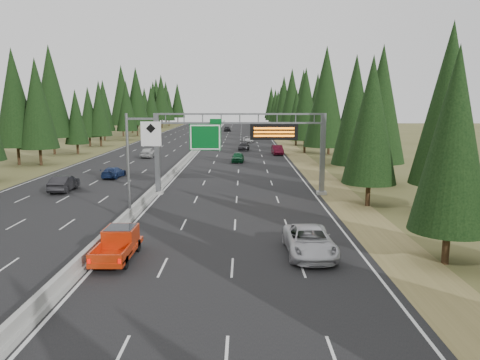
{
  "coord_description": "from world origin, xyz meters",
  "views": [
    {
      "loc": [
        8.57,
        -9.54,
        8.81
      ],
      "look_at": [
        8.39,
        20.0,
        3.95
      ],
      "focal_mm": 35.0,
      "sensor_mm": 36.0,
      "label": 1
    }
  ],
  "objects": [
    {
      "name": "car_ahead_green",
      "position": [
        7.82,
        60.18,
        0.82
      ],
      "size": [
        1.96,
        4.4,
        1.47
      ],
      "primitive_type": "imported",
      "rotation": [
        0.0,
        0.0,
        -0.05
      ],
      "color": "#13552D",
      "rests_on": "road"
    },
    {
      "name": "hov_sign_pole",
      "position": [
        0.58,
        24.97,
        4.72
      ],
      "size": [
        2.8,
        0.5,
        8.0
      ],
      "color": "slate",
      "rests_on": "road"
    },
    {
      "name": "tree_row_right",
      "position": [
        22.17,
        67.64,
        8.94
      ],
      "size": [
        11.33,
        242.83,
        18.6
      ],
      "color": "black",
      "rests_on": "ground"
    },
    {
      "name": "shoulder_right",
      "position": [
        17.8,
        80.0,
        0.03
      ],
      "size": [
        3.6,
        260.0,
        0.06
      ],
      "primitive_type": "cube",
      "color": "olive",
      "rests_on": "ground"
    },
    {
      "name": "red_pickup",
      "position": [
        1.5,
        16.18,
        1.0
      ],
      "size": [
        1.83,
        5.12,
        1.67
      ],
      "color": "black",
      "rests_on": "road"
    },
    {
      "name": "car_ahead_dkred",
      "position": [
        14.5,
        70.49,
        0.88
      ],
      "size": [
        1.93,
        4.94,
        1.6
      ],
      "primitive_type": "imported",
      "rotation": [
        0.0,
        0.0,
        0.05
      ],
      "color": "#4E0B1B",
      "rests_on": "road"
    },
    {
      "name": "car_onc_near",
      "position": [
        -9.37,
        36.48,
        0.88
      ],
      "size": [
        1.79,
        4.86,
        1.59
      ],
      "primitive_type": "imported",
      "rotation": [
        0.0,
        0.0,
        3.16
      ],
      "color": "black",
      "rests_on": "road"
    },
    {
      "name": "silver_minivan",
      "position": [
        12.44,
        16.7,
        0.88
      ],
      "size": [
        2.8,
        5.85,
        1.61
      ],
      "primitive_type": "imported",
      "rotation": [
        0.0,
        0.0,
        0.02
      ],
      "color": "silver",
      "rests_on": "road"
    },
    {
      "name": "sign_gantry",
      "position": [
        8.92,
        34.88,
        5.27
      ],
      "size": [
        16.75,
        0.98,
        7.8
      ],
      "color": "slate",
      "rests_on": "road"
    },
    {
      "name": "road",
      "position": [
        0.0,
        80.0,
        0.04
      ],
      "size": [
        32.0,
        260.0,
        0.08
      ],
      "primitive_type": "cube",
      "color": "black",
      "rests_on": "ground"
    },
    {
      "name": "shoulder_left",
      "position": [
        -17.8,
        80.0,
        0.03
      ],
      "size": [
        3.6,
        260.0,
        0.06
      ],
      "primitive_type": "cube",
      "color": "brown",
      "rests_on": "ground"
    },
    {
      "name": "car_ahead_dkgrey",
      "position": [
        8.75,
        77.88,
        0.79
      ],
      "size": [
        2.26,
        4.99,
        1.42
      ],
      "primitive_type": "imported",
      "rotation": [
        0.0,
        0.0,
        -0.06
      ],
      "color": "black",
      "rests_on": "road"
    },
    {
      "name": "car_onc_blue",
      "position": [
        -6.78,
        45.18,
        0.72
      ],
      "size": [
        2.22,
        4.57,
        1.28
      ],
      "primitive_type": "imported",
      "rotation": [
        0.0,
        0.0,
        3.04
      ],
      "color": "navy",
      "rests_on": "road"
    },
    {
      "name": "median_barrier",
      "position": [
        0.0,
        80.0,
        0.41
      ],
      "size": [
        0.7,
        260.0,
        0.85
      ],
      "color": "gray",
      "rests_on": "road"
    },
    {
      "name": "tree_row_left",
      "position": [
        -22.14,
        77.79,
        9.38
      ],
      "size": [
        12.1,
        241.4,
        18.96
      ],
      "color": "black",
      "rests_on": "ground"
    },
    {
      "name": "car_ahead_far",
      "position": [
        3.64,
        137.67,
        0.89
      ],
      "size": [
        2.38,
        4.94,
        1.63
      ],
      "primitive_type": "imported",
      "rotation": [
        0.0,
        0.0,
        0.1
      ],
      "color": "black",
      "rests_on": "road"
    },
    {
      "name": "car_ahead_white",
      "position": [
        9.74,
        95.87,
        0.77
      ],
      "size": [
        2.33,
        4.96,
        1.37
      ],
      "primitive_type": "imported",
      "rotation": [
        0.0,
        0.0,
        0.01
      ],
      "color": "#B5B5B5",
      "rests_on": "road"
    },
    {
      "name": "car_onc_far",
      "position": [
        -14.5,
        111.04,
        0.81
      ],
      "size": [
        2.88,
        5.46,
        1.46
      ],
      "primitive_type": "imported",
      "rotation": [
        0.0,
        0.0,
        3.23
      ],
      "color": "black",
      "rests_on": "road"
    },
    {
      "name": "car_onc_white",
      "position": [
        -6.78,
        66.27,
        0.9
      ],
      "size": [
        2.38,
        4.96,
        1.64
      ],
      "primitive_type": "imported",
      "rotation": [
        0.0,
        0.0,
        3.05
      ],
      "color": "#B5B5B5",
      "rests_on": "road"
    }
  ]
}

